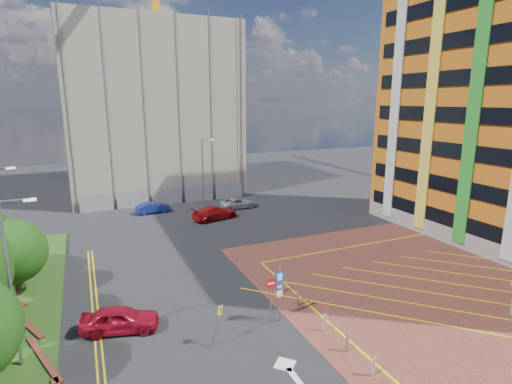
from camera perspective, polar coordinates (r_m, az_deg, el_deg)
ground at (r=23.23m, az=3.30°, el=-19.28°), size 140.00×140.00×0.00m
forecourt at (r=31.44m, az=27.22°, el=-11.74°), size 26.00×26.00×0.02m
retaining_wall at (r=23.11m, az=-28.56°, el=-20.60°), size 6.06×20.33×0.40m
tree_c at (r=29.28m, az=-31.37°, el=-7.30°), size 4.00×4.00×4.90m
lamp_left_near at (r=21.19m, az=-31.58°, el=-10.45°), size 1.53×0.16×8.00m
lamp_back at (r=47.97m, az=-7.52°, el=3.24°), size 1.53×0.16×8.00m
sign_cluster at (r=23.14m, az=2.90°, el=-13.84°), size 1.17×0.12×3.20m
warning_sign at (r=21.43m, az=-5.51°, el=-17.86°), size 0.78×0.42×2.25m
bollard_row at (r=22.80m, az=10.79°, el=-18.81°), size 0.14×11.14×0.90m
construction_building at (r=58.16m, az=-15.06°, el=11.19°), size 21.20×19.20×22.00m
construction_fence at (r=49.81m, az=-11.45°, el=-0.49°), size 21.60×0.06×2.00m
car_red_left at (r=24.07m, az=-18.88°, el=-16.81°), size 4.46×2.69×1.42m
car_blue_back at (r=46.28m, az=-14.50°, el=-2.18°), size 3.82×1.57×1.23m
car_red_back at (r=42.65m, az=-5.91°, el=-2.97°), size 5.26×3.10×1.43m
car_silver_back at (r=46.86m, az=-2.64°, el=-1.59°), size 4.53×2.40×1.21m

